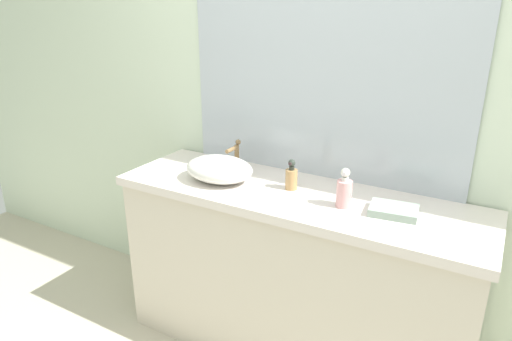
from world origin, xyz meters
TOP-DOWN VIEW (x-y plane):
  - bathroom_wall_rear at (0.00, 0.73)m, footprint 6.00×0.06m
  - vanity_counter at (-0.11, 0.42)m, footprint 1.75×0.53m
  - wall_mirror_panel at (-0.11, 0.69)m, footprint 1.42×0.01m
  - sink_basin at (-0.50, 0.38)m, footprint 0.35×0.27m
  - faucet at (-0.50, 0.53)m, footprint 0.03×0.12m
  - soap_dispenser at (0.14, 0.39)m, footprint 0.07×0.07m
  - lotion_bottle at (-0.14, 0.46)m, footprint 0.06×0.06m
  - folded_hand_towel at (0.35, 0.42)m, footprint 0.21×0.17m

SIDE VIEW (x-z plane):
  - vanity_counter at x=-0.11m, z-range 0.00..0.90m
  - folded_hand_towel at x=0.35m, z-range 0.90..0.94m
  - lotion_bottle at x=-0.14m, z-range 0.89..1.04m
  - sink_basin at x=-0.50m, z-range 0.90..1.02m
  - soap_dispenser at x=0.14m, z-range 0.89..1.06m
  - faucet at x=-0.50m, z-range 0.92..1.08m
  - bathroom_wall_rear at x=0.00m, z-range 0.00..2.60m
  - wall_mirror_panel at x=-0.11m, z-range 0.90..1.92m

